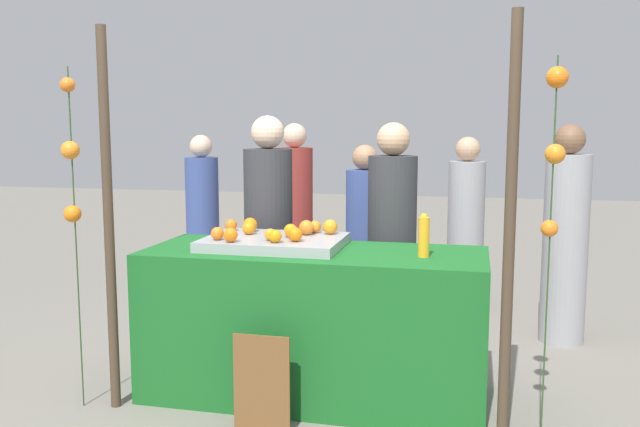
{
  "coord_description": "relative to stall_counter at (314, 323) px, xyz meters",
  "views": [
    {
      "loc": [
        0.91,
        -3.72,
        1.6
      ],
      "look_at": [
        0.0,
        0.15,
        1.09
      ],
      "focal_mm": 37.14,
      "sensor_mm": 36.0,
      "label": 1
    }
  ],
  "objects": [
    {
      "name": "orange_0",
      "position": [
        -0.47,
        0.23,
        0.55
      ],
      "size": [
        0.09,
        0.09,
        0.09
      ],
      "primitive_type": "sphere",
      "color": "orange",
      "rests_on": "orange_tray"
    },
    {
      "name": "orange_7",
      "position": [
        -0.45,
        0.12,
        0.54
      ],
      "size": [
        0.08,
        0.08,
        0.08
      ],
      "primitive_type": "sphere",
      "color": "orange",
      "rests_on": "orange_tray"
    },
    {
      "name": "crowd_person_0",
      "position": [
        0.84,
        1.98,
        0.27
      ],
      "size": [
        0.31,
        0.31,
        1.53
      ],
      "color": "#99999E",
      "rests_on": "ground_plane"
    },
    {
      "name": "crowd_person_4",
      "position": [
        -1.58,
        2.03,
        0.27
      ],
      "size": [
        0.31,
        0.31,
        1.54
      ],
      "color": "#384C8C",
      "rests_on": "ground_plane"
    },
    {
      "name": "orange_2",
      "position": [
        0.04,
        0.24,
        0.55
      ],
      "size": [
        0.09,
        0.09,
        0.09
      ],
      "primitive_type": "sphere",
      "color": "orange",
      "rests_on": "orange_tray"
    },
    {
      "name": "juice_bottle",
      "position": [
        0.64,
        -0.05,
        0.56
      ],
      "size": [
        0.06,
        0.06,
        0.24
      ],
      "color": "#F2A620",
      "rests_on": "stall_counter"
    },
    {
      "name": "chalkboard_sign",
      "position": [
        -0.15,
        -0.54,
        -0.18
      ],
      "size": [
        0.31,
        0.03,
        0.54
      ],
      "color": "brown",
      "rests_on": "ground_plane"
    },
    {
      "name": "orange_1",
      "position": [
        -0.45,
        -0.17,
        0.55
      ],
      "size": [
        0.08,
        0.08,
        0.08
      ],
      "primitive_type": "sphere",
      "color": "orange",
      "rests_on": "orange_tray"
    },
    {
      "name": "crowd_person_1",
      "position": [
        -0.7,
        2.11,
        0.32
      ],
      "size": [
        0.33,
        0.33,
        1.64
      ],
      "color": "maroon",
      "rests_on": "ground_plane"
    },
    {
      "name": "canopy_post_right",
      "position": [
        1.08,
        -0.42,
        0.63
      ],
      "size": [
        0.06,
        0.06,
        2.15
      ],
      "primitive_type": "cylinder",
      "color": "#473828",
      "rests_on": "ground_plane"
    },
    {
      "name": "crowd_person_3",
      "position": [
        0.06,
        1.44,
        0.24
      ],
      "size": [
        0.29,
        0.29,
        1.47
      ],
      "color": "#384C8C",
      "rests_on": "ground_plane"
    },
    {
      "name": "orange_9",
      "position": [
        -0.06,
        0.27,
        0.54
      ],
      "size": [
        0.08,
        0.08,
        0.08
      ],
      "primitive_type": "sphere",
      "color": "orange",
      "rests_on": "orange_tray"
    },
    {
      "name": "garland_strand_right",
      "position": [
        1.27,
        -0.43,
        1.08
      ],
      "size": [
        0.1,
        0.1,
        1.93
      ],
      "color": "#2D4C23",
      "rests_on": "ground_plane"
    },
    {
      "name": "stall_counter",
      "position": [
        0.0,
        0.0,
        0.0
      ],
      "size": [
        2.0,
        0.77,
        0.89
      ],
      "primitive_type": "cube",
      "color": "#196023",
      "rests_on": "ground_plane"
    },
    {
      "name": "orange_10",
      "position": [
        -0.56,
        -0.12,
        0.54
      ],
      "size": [
        0.08,
        0.08,
        0.08
      ],
      "primitive_type": "sphere",
      "color": "orange",
      "rests_on": "orange_tray"
    },
    {
      "name": "orange_4",
      "position": [
        -0.09,
        0.18,
        0.55
      ],
      "size": [
        0.09,
        0.09,
        0.09
      ],
      "primitive_type": "sphere",
      "color": "orange",
      "rests_on": "orange_tray"
    },
    {
      "name": "orange_6",
      "position": [
        -0.17,
        0.08,
        0.54
      ],
      "size": [
        0.08,
        0.08,
        0.08
      ],
      "primitive_type": "sphere",
      "color": "orange",
      "rests_on": "orange_tray"
    },
    {
      "name": "vendor_left",
      "position": [
        -0.49,
        0.64,
        0.34
      ],
      "size": [
        0.34,
        0.34,
        1.69
      ],
      "color": "#333338",
      "rests_on": "ground_plane"
    },
    {
      "name": "orange_12",
      "position": [
        -0.2,
        -0.13,
        0.54
      ],
      "size": [
        0.08,
        0.08,
        0.08
      ],
      "primitive_type": "sphere",
      "color": "orange",
      "rests_on": "orange_tray"
    },
    {
      "name": "orange_tray",
      "position": [
        -0.26,
        0.05,
        0.47
      ],
      "size": [
        0.82,
        0.6,
        0.06
      ],
      "primitive_type": "cube",
      "color": "#9EA0A5",
      "rests_on": "stall_counter"
    },
    {
      "name": "orange_3",
      "position": [
        -0.13,
        0.01,
        0.54
      ],
      "size": [
        0.07,
        0.07,
        0.07
      ],
      "primitive_type": "sphere",
      "color": "orange",
      "rests_on": "orange_tray"
    },
    {
      "name": "vendor_right",
      "position": [
        0.37,
        0.68,
        0.32
      ],
      "size": [
        0.33,
        0.33,
        1.64
      ],
      "color": "#333338",
      "rests_on": "ground_plane"
    },
    {
      "name": "ground_plane",
      "position": [
        0.0,
        0.0,
        -0.44
      ],
      "size": [
        24.0,
        24.0,
        0.0
      ],
      "primitive_type": "plane",
      "color": "gray"
    },
    {
      "name": "orange_5",
      "position": [
        -0.61,
        0.23,
        0.54
      ],
      "size": [
        0.08,
        0.08,
        0.08
      ],
      "primitive_type": "sphere",
      "color": "orange",
      "rests_on": "orange_tray"
    },
    {
      "name": "orange_8",
      "position": [
        -0.25,
        -0.07,
        0.54
      ],
      "size": [
        0.07,
        0.07,
        0.07
      ],
      "primitive_type": "sphere",
      "color": "orange",
      "rests_on": "orange_tray"
    },
    {
      "name": "orange_11",
      "position": [
        -0.1,
        -0.07,
        0.54
      ],
      "size": [
        0.08,
        0.08,
        0.08
      ],
      "primitive_type": "sphere",
      "color": "orange",
      "rests_on": "orange_tray"
    },
    {
      "name": "garland_strand_left",
      "position": [
        -1.27,
        -0.47,
        0.97
      ],
      "size": [
        0.11,
        0.1,
        1.93
      ],
      "color": "#2D4C23",
      "rests_on": "ground_plane"
    },
    {
      "name": "canopy_post_left",
      "position": [
        -1.08,
        -0.42,
        0.63
      ],
      "size": [
        0.06,
        0.06,
        2.15
      ],
      "primitive_type": "cylinder",
      "color": "#473828",
      "rests_on": "ground_plane"
    },
    {
      "name": "crowd_person_2",
      "position": [
        1.57,
        1.41,
        0.32
      ],
      "size": [
        0.33,
        0.33,
        1.63
      ],
      "color": "#99999E",
      "rests_on": "ground_plane"
    }
  ]
}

